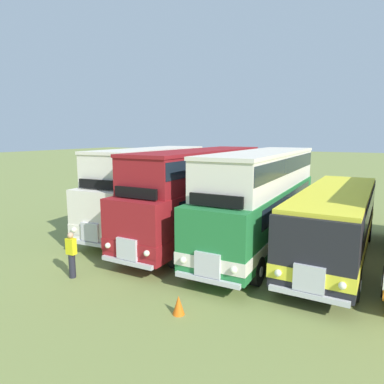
{
  "coord_description": "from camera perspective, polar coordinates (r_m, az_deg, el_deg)",
  "views": [
    {
      "loc": [
        -0.52,
        -15.43,
        5.22
      ],
      "look_at": [
        -8.71,
        0.5,
        2.25
      ],
      "focal_mm": 32.24,
      "sensor_mm": 36.0,
      "label": 1
    }
  ],
  "objects": [
    {
      "name": "bus_second_in_row",
      "position": [
        17.34,
        1.28,
        0.32
      ],
      "size": [
        2.83,
        11.44,
        4.49
      ],
      "color": "maroon",
      "rests_on": "ground"
    },
    {
      "name": "bus_fourth_in_row",
      "position": [
        15.7,
        22.63,
        -4.07
      ],
      "size": [
        2.98,
        10.76,
        2.99
      ],
      "color": "black",
      "rests_on": "ground"
    },
    {
      "name": "bus_first_in_row",
      "position": [
        19.22,
        -6.95,
        1.12
      ],
      "size": [
        3.08,
        10.02,
        4.49
      ],
      "color": "silver",
      "rests_on": "ground"
    },
    {
      "name": "ground_plane",
      "position": [
        16.29,
        27.98,
        -10.4
      ],
      "size": [
        200.0,
        200.0,
        0.0
      ],
      "primitive_type": "plane",
      "color": "olive"
    },
    {
      "name": "cone_mid_row",
      "position": [
        10.65,
        -2.24,
        -18.17
      ],
      "size": [
        0.36,
        0.36,
        0.58
      ],
      "primitive_type": "cone",
      "color": "orange",
      "rests_on": "ground"
    },
    {
      "name": "marshal_person",
      "position": [
        13.58,
        -19.3,
        -9.73
      ],
      "size": [
        0.36,
        0.24,
        1.73
      ],
      "color": "#23232D",
      "rests_on": "ground"
    },
    {
      "name": "bus_third_in_row",
      "position": [
        16.23,
        11.52,
        -0.5
      ],
      "size": [
        2.75,
        11.55,
        4.49
      ],
      "color": "#237538",
      "rests_on": "ground"
    }
  ]
}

